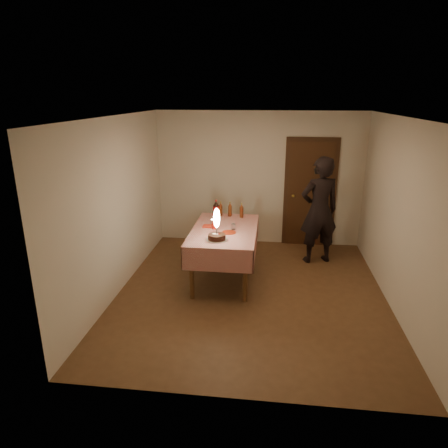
{
  "coord_description": "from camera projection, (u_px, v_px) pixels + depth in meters",
  "views": [
    {
      "loc": [
        0.26,
        -5.48,
        2.88
      ],
      "look_at": [
        -0.46,
        0.42,
        0.95
      ],
      "focal_mm": 32.0,
      "sensor_mm": 36.0,
      "label": 1
    }
  ],
  "objects": [
    {
      "name": "amber_bottle_right",
      "position": [
        242.0,
        211.0,
        6.88
      ],
      "size": [
        0.06,
        0.06,
        0.25
      ],
      "color": "#56240E",
      "rests_on": "dining_table"
    },
    {
      "name": "amber_bottle_mid",
      "position": [
        230.0,
        209.0,
        6.96
      ],
      "size": [
        0.06,
        0.06,
        0.25
      ],
      "color": "#56240E",
      "rests_on": "dining_table"
    },
    {
      "name": "amber_bottle_left",
      "position": [
        221.0,
        209.0,
        6.98
      ],
      "size": [
        0.06,
        0.06,
        0.25
      ],
      "color": "#56240E",
      "rests_on": "dining_table"
    },
    {
      "name": "room_shell",
      "position": [
        256.0,
        185.0,
        5.65
      ],
      "size": [
        4.04,
        4.54,
        2.62
      ],
      "color": "beige",
      "rests_on": "ground"
    },
    {
      "name": "napkin_stack",
      "position": [
        208.0,
        226.0,
        6.42
      ],
      "size": [
        0.15,
        0.15,
        0.02
      ],
      "primitive_type": "cube",
      "color": "red",
      "rests_on": "dining_table"
    },
    {
      "name": "red_cup",
      "position": [
        215.0,
        226.0,
        6.31
      ],
      "size": [
        0.08,
        0.08,
        0.1
      ],
      "primitive_type": "cylinder",
      "color": "red",
      "rests_on": "dining_table"
    },
    {
      "name": "cola_bottle",
      "position": [
        216.0,
        209.0,
        6.85
      ],
      "size": [
        0.1,
        0.1,
        0.32
      ],
      "color": "black",
      "rests_on": "dining_table"
    },
    {
      "name": "photographer",
      "position": [
        319.0,
        210.0,
        6.96
      ],
      "size": [
        0.8,
        0.65,
        1.9
      ],
      "color": "black",
      "rests_on": "ground"
    },
    {
      "name": "ground",
      "position": [
        251.0,
        293.0,
        6.09
      ],
      "size": [
        4.0,
        4.5,
        0.01
      ],
      "primitive_type": "cube",
      "color": "brown",
      "rests_on": "ground"
    },
    {
      "name": "birthday_cake",
      "position": [
        217.0,
        231.0,
        5.81
      ],
      "size": [
        0.32,
        0.32,
        0.48
      ],
      "color": "white",
      "rests_on": "dining_table"
    },
    {
      "name": "clear_cup",
      "position": [
        233.0,
        227.0,
        6.29
      ],
      "size": [
        0.07,
        0.07,
        0.09
      ],
      "primitive_type": "cylinder",
      "color": "silver",
      "rests_on": "dining_table"
    },
    {
      "name": "dining_table",
      "position": [
        224.0,
        236.0,
        6.35
      ],
      "size": [
        1.02,
        1.72,
        0.85
      ],
      "color": "brown",
      "rests_on": "ground"
    },
    {
      "name": "red_plate",
      "position": [
        229.0,
        232.0,
        6.15
      ],
      "size": [
        0.22,
        0.22,
        0.01
      ],
      "primitive_type": "cylinder",
      "color": "#AC260C",
      "rests_on": "dining_table"
    }
  ]
}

